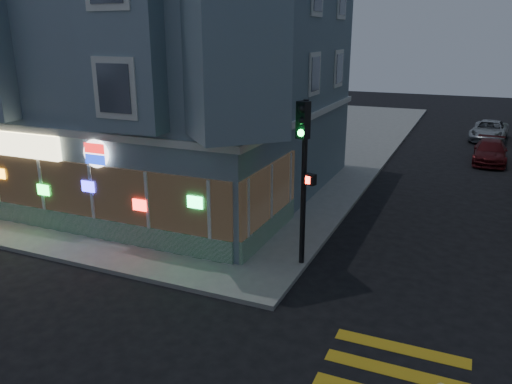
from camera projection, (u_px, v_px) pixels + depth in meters
The scene contains 6 objects.
ground at pixel (140, 324), 13.22m from camera, with size 120.00×120.00×0.00m, color black.
sidewalk_nw at pixel (176, 134), 38.46m from camera, with size 33.00×42.00×0.15m, color gray.
corner_building at pixel (167, 69), 23.37m from camera, with size 14.60×14.60×11.40m.
parked_car_c at pixel (490, 152), 29.87m from camera, with size 1.85×4.54×1.32m, color #561317.
parked_car_d at pixel (489, 131), 36.28m from camera, with size 2.34×5.07×1.41m, color #A6ABB0.
traffic_signal at pixel (304, 157), 15.27m from camera, with size 0.68×0.60×5.33m.
Camera 1 is at (7.45, -9.36, 7.30)m, focal length 35.00 mm.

